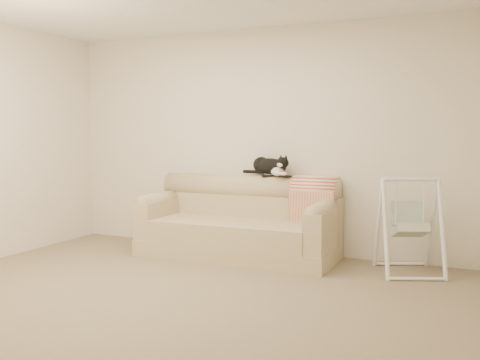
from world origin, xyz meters
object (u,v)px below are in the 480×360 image
at_px(tuxedo_cat, 270,166).
at_px(baby_swing, 409,225).
at_px(remote_b, 285,176).
at_px(sofa, 240,225).
at_px(remote_a, 269,175).

height_order(tuxedo_cat, baby_swing, tuxedo_cat).
bearing_deg(tuxedo_cat, remote_b, -10.07).
xyz_separation_m(remote_b, baby_swing, (1.39, -0.24, -0.43)).
distance_m(sofa, remote_a, 0.66).
bearing_deg(remote_b, tuxedo_cat, 169.93).
bearing_deg(remote_a, sofa, -139.37).
bearing_deg(remote_b, sofa, -152.86).
relative_size(sofa, remote_b, 12.57).
relative_size(sofa, baby_swing, 2.28).
relative_size(sofa, remote_a, 12.01).
relative_size(remote_b, tuxedo_cat, 0.28).
distance_m(remote_a, baby_swing, 1.65).
height_order(remote_a, tuxedo_cat, tuxedo_cat).
bearing_deg(sofa, remote_a, 40.63).
distance_m(tuxedo_cat, baby_swing, 1.69).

